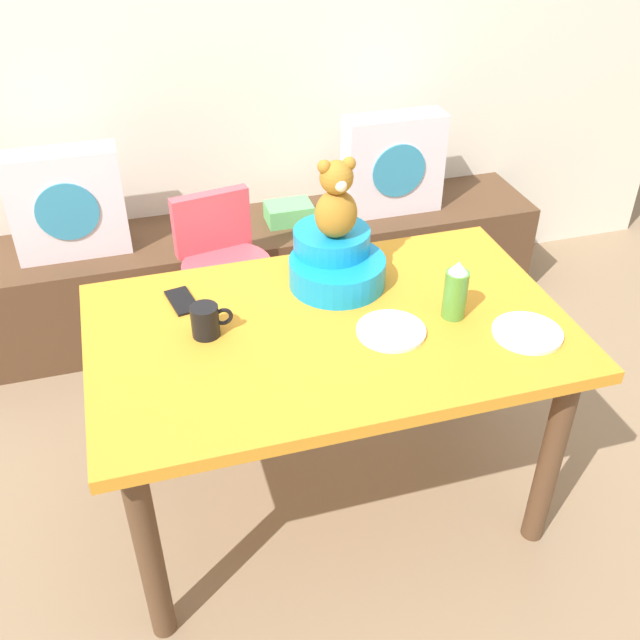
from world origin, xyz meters
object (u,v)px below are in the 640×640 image
(pillow_floral_left, at_px, (67,204))
(teddy_bear, at_px, (336,201))
(dining_table, at_px, (329,353))
(coffee_mug, at_px, (206,321))
(dinner_plate_far, at_px, (527,333))
(pillow_floral_right, at_px, (393,164))
(book_stack, at_px, (289,213))
(dinner_plate_near, at_px, (391,331))
(infant_seat_teal, at_px, (335,261))
(cell_phone, at_px, (182,301))
(ketchup_bottle, at_px, (456,291))
(highchair, at_px, (226,271))

(pillow_floral_left, distance_m, teddy_bear, 1.28)
(dining_table, distance_m, coffee_mug, 0.38)
(pillow_floral_left, bearing_deg, dinner_plate_far, -47.15)
(pillow_floral_right, distance_m, dining_table, 1.32)
(pillow_floral_left, distance_m, book_stack, 0.92)
(book_stack, height_order, dinner_plate_near, dinner_plate_near)
(infant_seat_teal, xyz_separation_m, coffee_mug, (-0.43, -0.17, -0.02))
(book_stack, relative_size, infant_seat_teal, 0.61)
(dinner_plate_near, bearing_deg, book_stack, 89.27)
(book_stack, distance_m, cell_phone, 1.12)
(teddy_bear, xyz_separation_m, cell_phone, (-0.48, 0.01, -0.27))
(book_stack, relative_size, teddy_bear, 0.80)
(book_stack, distance_m, teddy_bear, 1.08)
(book_stack, bearing_deg, infant_seat_teal, -95.21)
(pillow_floral_left, relative_size, teddy_bear, 1.76)
(ketchup_bottle, distance_m, dinner_plate_far, 0.23)
(book_stack, relative_size, coffee_mug, 1.67)
(pillow_floral_left, distance_m, pillow_floral_right, 1.38)
(dining_table, distance_m, ketchup_bottle, 0.41)
(ketchup_bottle, relative_size, dinner_plate_near, 0.92)
(pillow_floral_left, distance_m, cell_phone, 0.98)
(book_stack, bearing_deg, ketchup_bottle, -81.32)
(dining_table, xyz_separation_m, ketchup_bottle, (0.36, -0.06, 0.19))
(pillow_floral_right, xyz_separation_m, highchair, (-0.83, -0.42, -0.16))
(dining_table, relative_size, ketchup_bottle, 7.48)
(book_stack, relative_size, highchair, 0.25)
(highchair, distance_m, teddy_bear, 0.76)
(teddy_bear, relative_size, cell_phone, 1.74)
(coffee_mug, distance_m, cell_phone, 0.20)
(teddy_bear, bearing_deg, ketchup_bottle, -45.81)
(book_stack, xyz_separation_m, coffee_mug, (-0.52, -1.12, 0.29))
(dining_table, bearing_deg, pillow_floral_left, 122.40)
(highchair, distance_m, infant_seat_teal, 0.65)
(dinner_plate_near, bearing_deg, infant_seat_teal, 102.82)
(infant_seat_teal, height_order, dinner_plate_near, infant_seat_teal)
(dining_table, distance_m, infant_seat_teal, 0.30)
(pillow_floral_left, xyz_separation_m, pillow_floral_right, (1.38, 0.00, 0.00))
(pillow_floral_right, bearing_deg, book_stack, 177.45)
(dinner_plate_far, distance_m, cell_phone, 1.02)
(book_stack, distance_m, infant_seat_teal, 1.00)
(pillow_floral_right, height_order, book_stack, pillow_floral_right)
(pillow_floral_right, bearing_deg, dining_table, -119.13)
(ketchup_bottle, xyz_separation_m, coffee_mug, (-0.71, 0.11, -0.04))
(coffee_mug, bearing_deg, cell_phone, 104.35)
(dining_table, height_order, cell_phone, cell_phone)
(book_stack, bearing_deg, dinner_plate_near, -90.73)
(teddy_bear, bearing_deg, book_stack, 84.80)
(pillow_floral_left, bearing_deg, cell_phone, -69.69)
(cell_phone, bearing_deg, highchair, 56.60)
(pillow_floral_right, distance_m, infant_seat_teal, 1.09)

